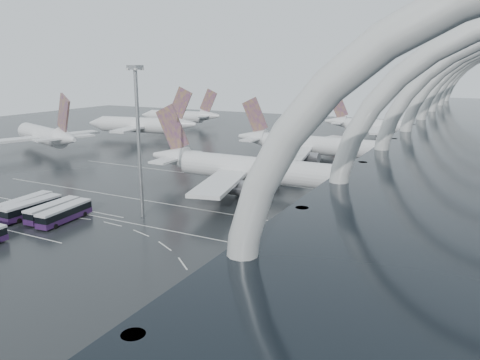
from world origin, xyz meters
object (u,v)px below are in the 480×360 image
at_px(airliner_gate_c, 382,126).
at_px(jet_remote_mid, 143,125).
at_px(airliner_gate_b, 314,146).
at_px(gse_cart_belly_e, 321,191).
at_px(jet_remote_west, 46,136).
at_px(airliner_main, 250,169).
at_px(bus_row_near_a, 26,204).
at_px(van_curve_c, 243,343).
at_px(gse_cart_belly_d, 356,211).
at_px(bus_row_near_b, 32,208).
at_px(bus_row_near_c, 53,210).
at_px(gse_cart_belly_c, 245,211).
at_px(bus_row_near_d, 65,213).
at_px(jet_remote_far, 181,117).
at_px(floodlight_mast, 138,124).

xyz_separation_m(airliner_gate_c, jet_remote_mid, (-88.64, -52.31, 1.07)).
bearing_deg(airliner_gate_b, jet_remote_mid, 171.96).
bearing_deg(gse_cart_belly_e, jet_remote_mid, 152.37).
height_order(airliner_gate_c, jet_remote_west, jet_remote_west).
distance_m(airliner_main, bus_row_near_a, 51.63).
xyz_separation_m(airliner_main, jet_remote_mid, (-77.81, 54.45, 0.53)).
distance_m(airliner_gate_b, bus_row_near_a, 88.66).
height_order(bus_row_near_a, van_curve_c, bus_row_near_a).
bearing_deg(jet_remote_mid, gse_cart_belly_d, 139.01).
relative_size(bus_row_near_b, bus_row_near_c, 1.04).
height_order(bus_row_near_c, gse_cart_belly_c, bus_row_near_c).
bearing_deg(airliner_gate_b, bus_row_near_a, -113.45).
distance_m(airliner_main, bus_row_near_d, 45.08).
xyz_separation_m(airliner_gate_c, gse_cart_belly_c, (-2.76, -125.47, -3.93)).
bearing_deg(bus_row_near_d, gse_cart_belly_e, -46.20).
height_order(jet_remote_west, bus_row_near_b, jet_remote_west).
xyz_separation_m(bus_row_near_b, bus_row_near_d, (8.68, 0.75, -0.05)).
height_order(van_curve_c, gse_cart_belly_e, van_curve_c).
height_order(van_curve_c, gse_cart_belly_c, van_curve_c).
height_order(airliner_gate_c, gse_cart_belly_d, airliner_gate_c).
relative_size(jet_remote_mid, bus_row_near_c, 3.99).
bearing_deg(gse_cart_belly_d, gse_cart_belly_e, 132.65).
bearing_deg(gse_cart_belly_d, airliner_gate_b, 117.86).
distance_m(van_curve_c, gse_cart_belly_c, 47.72).
distance_m(jet_remote_far, gse_cart_belly_d, 155.51).
distance_m(jet_remote_far, bus_row_near_b, 147.47).
bearing_deg(gse_cart_belly_d, airliner_gate_c, 98.84).
xyz_separation_m(floodlight_mast, gse_cart_belly_c, (18.07, 11.02, -18.40)).
height_order(airliner_main, airliner_gate_b, airliner_main).
bearing_deg(gse_cart_belly_c, floodlight_mast, -148.62).
xyz_separation_m(bus_row_near_b, gse_cart_belly_e, (47.21, 45.03, -1.14)).
bearing_deg(airliner_main, airliner_gate_c, 83.03).
bearing_deg(airliner_gate_b, gse_cart_belly_e, -67.80).
distance_m(airliner_gate_c, gse_cart_belly_c, 125.57).
bearing_deg(airliner_main, bus_row_near_d, -119.92).
bearing_deg(airliner_gate_b, bus_row_near_b, -110.86).
height_order(airliner_gate_c, gse_cart_belly_c, airliner_gate_c).
distance_m(airliner_gate_b, gse_cart_belly_e, 40.32).
bearing_deg(jet_remote_mid, bus_row_near_c, 108.58).
bearing_deg(bus_row_near_d, floodlight_mast, -55.40).
distance_m(airliner_gate_c, gse_cart_belly_e, 102.15).
xyz_separation_m(jet_remote_mid, gse_cart_belly_c, (85.88, -73.17, -5.00)).
relative_size(jet_remote_west, gse_cart_belly_e, 20.59).
distance_m(jet_remote_far, van_curve_c, 195.79).
height_order(airliner_gate_c, van_curve_c, airliner_gate_c).
distance_m(jet_remote_mid, van_curve_c, 157.97).
relative_size(jet_remote_west, bus_row_near_d, 3.74).
bearing_deg(van_curve_c, bus_row_near_b, 108.87).
distance_m(van_curve_c, floodlight_mast, 53.85).
distance_m(bus_row_near_b, van_curve_c, 63.48).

